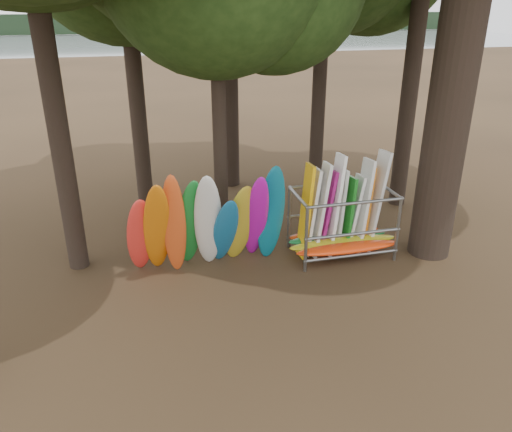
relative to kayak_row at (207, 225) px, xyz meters
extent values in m
plane|color=#47331E|center=(1.65, -1.28, -1.38)|extent=(120.00, 120.00, 0.00)
plane|color=gray|center=(1.65, 58.72, -1.38)|extent=(160.00, 160.00, 0.00)
cube|color=black|center=(1.65, 108.72, 0.62)|extent=(160.00, 4.00, 4.00)
cylinder|color=black|center=(-3.39, 1.21, 4.64)|extent=(0.52, 0.52, 12.05)
cylinder|color=black|center=(-1.42, 5.17, 3.65)|extent=(0.53, 0.53, 10.06)
cylinder|color=black|center=(1.92, 6.72, 4.65)|extent=(0.67, 0.67, 12.07)
cylinder|color=black|center=(4.79, 5.02, 3.80)|extent=(0.49, 0.49, 10.36)
cylinder|color=black|center=(0.63, 1.45, 3.14)|extent=(0.38, 0.38, 9.04)
cylinder|color=black|center=(7.28, 3.31, 5.02)|extent=(0.55, 0.55, 12.81)
ellipsoid|color=red|center=(-1.70, 0.15, -0.19)|extent=(0.86, 1.44, 2.51)
ellipsoid|color=#CE640B|center=(-1.27, -0.07, 0.05)|extent=(0.78, 1.75, 2.99)
ellipsoid|color=#CF491A|center=(-0.85, -0.11, 0.12)|extent=(0.67, 1.22, 3.09)
ellipsoid|color=#187C2D|center=(-0.42, 0.15, 0.00)|extent=(0.87, 1.53, 2.88)
ellipsoid|color=silver|center=(0.01, -0.11, 0.11)|extent=(0.90, 1.69, 3.10)
ellipsoid|color=#135C8E|center=(0.43, -0.04, -0.23)|extent=(0.79, 1.69, 2.43)
ellipsoid|color=gold|center=(0.86, 0.03, -0.09)|extent=(0.91, 1.56, 2.69)
ellipsoid|color=#AF0FA6|center=(1.28, -0.02, 0.05)|extent=(0.76, 1.94, 3.01)
ellipsoid|color=#0B6279|center=(1.71, 0.07, 0.09)|extent=(0.75, 1.06, 3.01)
ellipsoid|color=#FF3D0E|center=(3.81, -0.34, -0.96)|extent=(2.99, 0.55, 0.24)
ellipsoid|color=gold|center=(3.81, 0.01, -0.96)|extent=(3.16, 0.55, 0.24)
ellipsoid|color=#197238|center=(3.81, 0.37, -0.96)|extent=(2.98, 0.55, 0.24)
ellipsoid|color=#BB370E|center=(3.81, 0.64, -0.96)|extent=(2.77, 0.55, 0.24)
cube|color=#EDAE0C|center=(2.78, 0.34, -0.06)|extent=(0.35, 0.78, 2.67)
cube|color=silver|center=(2.98, 0.46, -0.15)|extent=(0.48, 0.76, 2.50)
cube|color=silver|center=(3.19, 0.33, -0.05)|extent=(0.50, 0.77, 2.68)
cube|color=#9C1A6E|center=(3.39, 0.48, -0.18)|extent=(0.56, 0.79, 2.42)
cube|color=white|center=(3.60, 0.33, 0.05)|extent=(0.44, 0.80, 2.89)
cube|color=silver|center=(3.81, 0.49, -0.19)|extent=(0.35, 0.78, 2.42)
cube|color=#186F1D|center=(4.01, 0.33, -0.28)|extent=(0.33, 0.76, 2.24)
cube|color=silver|center=(4.22, 0.41, -0.28)|extent=(0.54, 0.74, 2.22)
cube|color=silver|center=(4.42, 0.27, -0.04)|extent=(0.45, 0.81, 2.71)
cube|color=orange|center=(4.63, 0.49, -0.17)|extent=(0.34, 0.76, 2.46)
cube|color=silver|center=(4.84, 0.34, 0.06)|extent=(0.65, 0.84, 2.89)
camera|label=1|loc=(-1.57, -11.59, 5.29)|focal=35.00mm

